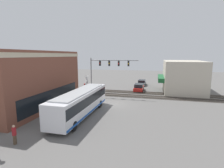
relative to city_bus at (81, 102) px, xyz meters
name	(u,v)px	position (x,y,z in m)	size (l,w,h in m)	color
ground_plane	(114,104)	(5.83, -2.80, -1.71)	(120.00, 120.00, 0.00)	#605E5B
brick_building	(27,80)	(1.53, 8.77, 2.23)	(15.89, 8.23, 7.89)	brown
shop_building	(182,76)	(18.40, -13.88, 1.38)	(11.69, 8.43, 6.20)	beige
city_bus	(81,102)	(0.00, 0.00, 0.00)	(12.13, 2.59, 3.09)	silver
traffic_signal_gantry	(106,67)	(10.70, -0.11, 3.50)	(0.42, 8.59, 6.84)	gray
crossing_signal	(87,84)	(9.03, 2.88, 0.58)	(1.41, 1.18, 3.81)	gray
rail_track_near	(122,95)	(11.83, -2.80, -1.68)	(2.60, 60.00, 0.15)	#332D28
rail_track_far	(125,92)	(15.03, -2.80, -1.68)	(2.60, 60.00, 0.15)	#332D28
parked_car_red	(139,88)	(16.57, -5.40, -1.00)	(4.61, 1.82, 1.54)	#B21E19
parked_car_grey	(142,83)	(23.95, -5.40, -1.07)	(4.75, 1.82, 1.35)	slate
pedestrian_by_lamp	(14,135)	(-7.82, 2.43, -0.86)	(0.34, 0.34, 1.68)	#473828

